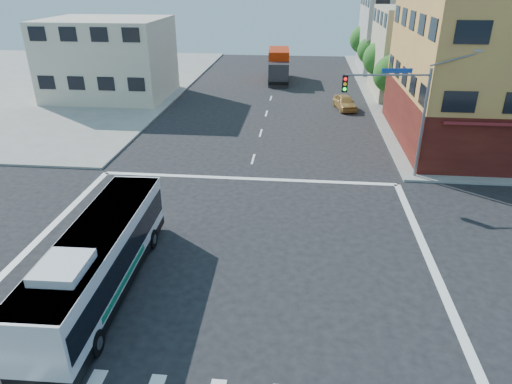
# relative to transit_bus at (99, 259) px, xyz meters

# --- Properties ---
(ground) EXTENTS (120.00, 120.00, 0.00)m
(ground) POSITION_rel_transit_bus_xyz_m (4.58, 2.64, -1.56)
(ground) COLOR black
(ground) RESTS_ON ground
(building_east_near) EXTENTS (12.06, 10.06, 9.00)m
(building_east_near) POSITION_rel_transit_bus_xyz_m (21.56, 36.62, 2.95)
(building_east_near) COLOR #B6A98B
(building_east_near) RESTS_ON ground
(building_east_far) EXTENTS (12.06, 10.06, 10.00)m
(building_east_far) POSITION_rel_transit_bus_xyz_m (21.56, 50.61, 3.45)
(building_east_far) COLOR #A7A7A1
(building_east_far) RESTS_ON ground
(building_west) EXTENTS (12.06, 10.06, 8.00)m
(building_west) POSITION_rel_transit_bus_xyz_m (-12.44, 32.62, 2.45)
(building_west) COLOR #BDB79C
(building_west) RESTS_ON ground
(signal_mast_ne) EXTENTS (7.91, 1.13, 8.07)m
(signal_mast_ne) POSITION_rel_transit_bus_xyz_m (13.66, 13.25, 3.42)
(signal_mast_ne) COLOR slate
(signal_mast_ne) RESTS_ON ground
(street_tree_a) EXTENTS (3.60, 3.60, 5.53)m
(street_tree_a) POSITION_rel_transit_bus_xyz_m (16.48, 30.56, 2.03)
(street_tree_a) COLOR #362313
(street_tree_a) RESTS_ON ground
(street_tree_b) EXTENTS (3.80, 3.80, 5.79)m
(street_tree_b) POSITION_rel_transit_bus_xyz_m (16.48, 38.56, 2.19)
(street_tree_b) COLOR #362313
(street_tree_b) RESTS_ON ground
(street_tree_c) EXTENTS (3.40, 3.40, 5.29)m
(street_tree_c) POSITION_rel_transit_bus_xyz_m (16.48, 46.56, 1.90)
(street_tree_c) COLOR #362313
(street_tree_c) RESTS_ON ground
(street_tree_d) EXTENTS (4.00, 4.00, 6.03)m
(street_tree_d) POSITION_rel_transit_bus_xyz_m (16.48, 54.56, 2.32)
(street_tree_d) COLOR #362313
(street_tree_d) RESTS_ON ground
(transit_bus) EXTENTS (2.61, 10.83, 3.19)m
(transit_bus) POSITION_rel_transit_bus_xyz_m (0.00, 0.00, 0.00)
(transit_bus) COLOR black
(transit_bus) RESTS_ON ground
(box_truck) EXTENTS (2.80, 8.30, 3.69)m
(box_truck) POSITION_rel_transit_bus_xyz_m (4.88, 42.61, 0.23)
(box_truck) COLOR #27272C
(box_truck) RESTS_ON ground
(parked_car) EXTENTS (2.39, 4.28, 1.38)m
(parked_car) POSITION_rel_transit_bus_xyz_m (12.09, 29.96, -0.87)
(parked_car) COLOR #B48640
(parked_car) RESTS_ON ground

